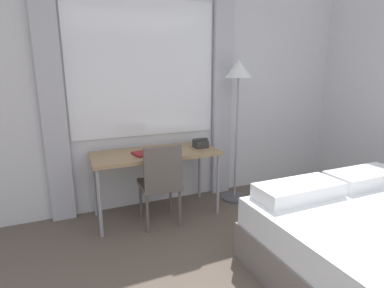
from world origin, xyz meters
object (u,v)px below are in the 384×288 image
Objects in this scene: desk at (156,157)px; desk_chair at (161,180)px; telephone at (200,143)px; book at (147,153)px; standing_lamp at (238,89)px.

desk_chair is (-0.03, -0.25, -0.18)m from desk.
desk_chair is at bearing -96.52° from desk.
desk_chair is at bearing -157.13° from telephone.
book reaches higher than desk.
book is (-1.13, -0.07, -0.64)m from standing_lamp.
desk is at bearing -179.33° from standing_lamp.
telephone is at bearing -2.05° from desk.
telephone reaches higher than book.
book is (-0.63, -0.04, -0.03)m from telephone.
telephone is 0.64m from book.
desk is 0.31m from desk_chair.
telephone is at bearing 3.31° from book.
desk is 4.34× the size of book.
desk is 0.14m from book.
book is at bearing -153.14° from desk.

